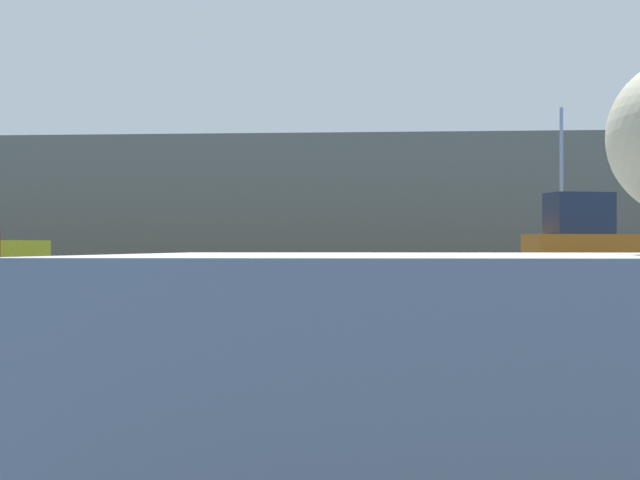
# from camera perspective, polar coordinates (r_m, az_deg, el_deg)

# --- Properties ---
(ground_plane) EXTENTS (260.00, 260.00, 0.00)m
(ground_plane) POSITION_cam_1_polar(r_m,az_deg,el_deg) (4.16, 4.31, -12.32)
(ground_plane) COLOR navy
(hillside_backdrop) EXTENTS (140.00, 13.68, 8.03)m
(hillside_backdrop) POSITION_cam_1_polar(r_m,az_deg,el_deg) (72.76, 4.62, 2.10)
(hillside_backdrop) COLOR #7F755B
(hillside_backdrop) RESTS_ON ground
(fishing_boat_orange) EXTENTS (5.84, 3.18, 5.55)m
(fishing_boat_orange) POSITION_cam_1_polar(r_m,az_deg,el_deg) (37.03, 14.83, -0.17)
(fishing_boat_orange) COLOR orange
(fishing_boat_orange) RESTS_ON ground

